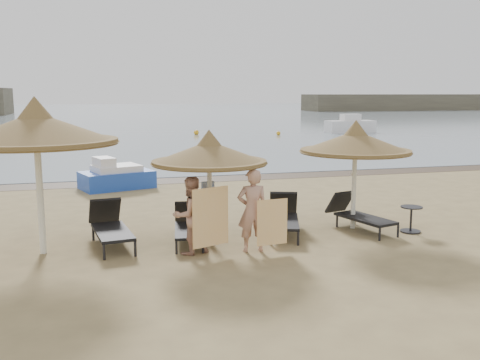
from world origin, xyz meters
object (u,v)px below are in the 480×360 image
at_px(lounger_near_right, 284,216).
at_px(person_left, 190,209).
at_px(lounger_near_left, 189,225).
at_px(palapa_left, 36,129).
at_px(side_table, 411,220).
at_px(person_right, 252,204).
at_px(palapa_right, 355,142).
at_px(palapa_center, 209,153).
at_px(pedal_boat, 116,177).
at_px(lounger_far_left, 110,225).
at_px(lounger_far_right, 358,214).

height_order(lounger_near_right, person_left, person_left).
height_order(lounger_near_left, person_left, person_left).
bearing_deg(palapa_left, side_table, -3.29).
xyz_separation_m(person_left, person_right, (1.27, -0.19, 0.08)).
distance_m(palapa_left, palapa_right, 7.16).
xyz_separation_m(palapa_left, person_right, (4.22, -1.00, -1.55)).
relative_size(palapa_center, person_left, 1.36).
relative_size(lounger_near_left, lounger_near_right, 0.90).
height_order(palapa_right, lounger_near_left, palapa_right).
xyz_separation_m(palapa_center, pedal_boat, (-1.73, 7.57, -1.59)).
distance_m(person_right, pedal_boat, 8.80).
bearing_deg(palapa_right, person_right, -157.54).
bearing_deg(palapa_center, person_right, -49.97).
relative_size(palapa_left, palapa_center, 1.28).
height_order(side_table, person_right, person_right).
bearing_deg(lounger_far_left, lounger_near_left, -14.27).
bearing_deg(lounger_far_right, palapa_center, 168.38).
relative_size(lounger_far_right, person_left, 1.08).
relative_size(lounger_near_right, pedal_boat, 0.78).
bearing_deg(lounger_far_right, lounger_near_right, 159.18).
relative_size(lounger_near_right, person_right, 1.03).
height_order(palapa_right, lounger_near_right, palapa_right).
distance_m(lounger_far_left, pedal_boat, 7.09).
distance_m(lounger_far_left, person_right, 3.21).
distance_m(palapa_right, person_left, 4.47).
xyz_separation_m(palapa_center, lounger_far_right, (3.71, 0.24, -1.61)).
bearing_deg(palapa_center, palapa_left, 177.72).
relative_size(palapa_right, side_table, 4.31).
bearing_deg(palapa_center, side_table, -4.01).
bearing_deg(person_left, palapa_right, 172.22).
height_order(lounger_near_right, pedal_boat, pedal_boat).
bearing_deg(person_left, pedal_boat, -103.33).
bearing_deg(pedal_boat, lounger_far_left, -110.96).
distance_m(lounger_near_left, pedal_boat, 7.40).
height_order(lounger_near_left, side_table, lounger_near_left).
bearing_deg(palapa_right, side_table, -30.31).
bearing_deg(lounger_far_left, pedal_boat, 79.10).
relative_size(palapa_left, person_left, 1.74).
distance_m(side_table, pedal_boat, 10.26).
height_order(lounger_far_left, lounger_near_left, lounger_far_left).
relative_size(person_left, pedal_boat, 0.69).
xyz_separation_m(palapa_right, lounger_near_right, (-1.77, 0.07, -1.71)).
xyz_separation_m(lounger_near_right, person_right, (-1.15, -1.28, 0.62)).
xyz_separation_m(lounger_near_left, pedal_boat, (-1.30, 7.28, 0.05)).
relative_size(lounger_far_right, pedal_boat, 0.75).
xyz_separation_m(palapa_center, lounger_near_right, (1.87, 0.42, -1.60)).
bearing_deg(lounger_near_left, person_left, -88.64).
distance_m(palapa_right, side_table, 2.27).
height_order(lounger_far_left, lounger_near_right, lounger_far_left).
bearing_deg(person_right, side_table, -167.10).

